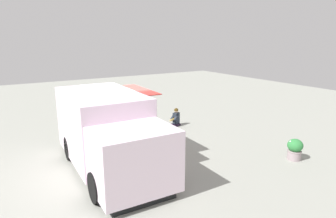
{
  "coord_description": "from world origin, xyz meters",
  "views": [
    {
      "loc": [
        10.27,
        -4.22,
        4.24
      ],
      "look_at": [
        0.09,
        2.09,
        1.29
      ],
      "focal_mm": 31.05,
      "sensor_mm": 36.0,
      "label": 1
    }
  ],
  "objects_px": {
    "person_customer": "(176,119)",
    "planter_flowering_near": "(113,119)",
    "food_truck": "(109,134)",
    "trash_bin": "(149,121)",
    "planter_flowering_far": "(295,149)"
  },
  "relations": [
    {
      "from": "person_customer",
      "to": "planter_flowering_far",
      "type": "bearing_deg",
      "value": 13.42
    },
    {
      "from": "planter_flowering_near",
      "to": "planter_flowering_far",
      "type": "relative_size",
      "value": 0.93
    },
    {
      "from": "planter_flowering_near",
      "to": "trash_bin",
      "type": "height_order",
      "value": "trash_bin"
    },
    {
      "from": "planter_flowering_far",
      "to": "trash_bin",
      "type": "xyz_separation_m",
      "value": [
        -5.78,
        -2.76,
        0.04
      ]
    },
    {
      "from": "person_customer",
      "to": "planter_flowering_near",
      "type": "bearing_deg",
      "value": -119.9
    },
    {
      "from": "planter_flowering_near",
      "to": "trash_bin",
      "type": "xyz_separation_m",
      "value": [
        1.42,
        1.26,
        0.09
      ]
    },
    {
      "from": "planter_flowering_near",
      "to": "trash_bin",
      "type": "relative_size",
      "value": 0.81
    },
    {
      "from": "person_customer",
      "to": "trash_bin",
      "type": "xyz_separation_m",
      "value": [
        -0.12,
        -1.41,
        0.1
      ]
    },
    {
      "from": "food_truck",
      "to": "person_customer",
      "type": "bearing_deg",
      "value": 122.08
    },
    {
      "from": "trash_bin",
      "to": "planter_flowering_near",
      "type": "bearing_deg",
      "value": -138.31
    },
    {
      "from": "food_truck",
      "to": "trash_bin",
      "type": "distance_m",
      "value": 4.3
    },
    {
      "from": "planter_flowering_near",
      "to": "planter_flowering_far",
      "type": "xyz_separation_m",
      "value": [
        7.2,
        4.03,
        0.05
      ]
    },
    {
      "from": "planter_flowering_near",
      "to": "person_customer",
      "type": "bearing_deg",
      "value": 60.1
    },
    {
      "from": "food_truck",
      "to": "planter_flowering_far",
      "type": "bearing_deg",
      "value": 63.89
    },
    {
      "from": "food_truck",
      "to": "trash_bin",
      "type": "xyz_separation_m",
      "value": [
        -2.92,
        3.06,
        -0.73
      ]
    }
  ]
}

